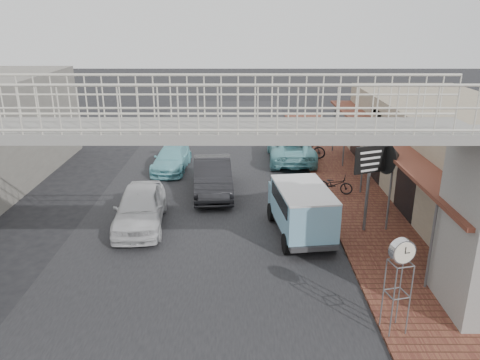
{
  "coord_description": "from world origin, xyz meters",
  "views": [
    {
      "loc": [
        1.38,
        -15.15,
        7.74
      ],
      "look_at": [
        1.35,
        1.81,
        1.8
      ],
      "focal_mm": 35.0,
      "sensor_mm": 36.0,
      "label": 1
    }
  ],
  "objects_px": {
    "dark_sedan": "(213,177)",
    "arrow_sign": "(390,158)",
    "motorcycle_far": "(310,148)",
    "angkot_far": "(172,159)",
    "angkot_van": "(301,205)",
    "white_hatchback": "(140,207)",
    "street_clock": "(402,255)",
    "motorcycle_near": "(334,184)",
    "angkot_curb": "(291,148)"
  },
  "relations": [
    {
      "from": "white_hatchback",
      "to": "arrow_sign",
      "type": "relative_size",
      "value": 1.32
    },
    {
      "from": "motorcycle_near",
      "to": "motorcycle_far",
      "type": "xyz_separation_m",
      "value": [
        -0.35,
        5.68,
        0.12
      ]
    },
    {
      "from": "dark_sedan",
      "to": "motorcycle_near",
      "type": "xyz_separation_m",
      "value": [
        5.56,
        -0.29,
        -0.27
      ]
    },
    {
      "from": "angkot_curb",
      "to": "angkot_van",
      "type": "height_order",
      "value": "angkot_van"
    },
    {
      "from": "street_clock",
      "to": "arrow_sign",
      "type": "bearing_deg",
      "value": 62.33
    },
    {
      "from": "dark_sedan",
      "to": "angkot_far",
      "type": "bearing_deg",
      "value": 119.26
    },
    {
      "from": "angkot_van",
      "to": "angkot_far",
      "type": "bearing_deg",
      "value": 119.19
    },
    {
      "from": "angkot_far",
      "to": "motorcycle_far",
      "type": "relative_size",
      "value": 2.27
    },
    {
      "from": "angkot_van",
      "to": "arrow_sign",
      "type": "height_order",
      "value": "arrow_sign"
    },
    {
      "from": "angkot_curb",
      "to": "arrow_sign",
      "type": "xyz_separation_m",
      "value": [
        2.64,
        -9.09,
        2.12
      ]
    },
    {
      "from": "angkot_far",
      "to": "street_clock",
      "type": "bearing_deg",
      "value": -58.0
    },
    {
      "from": "angkot_curb",
      "to": "arrow_sign",
      "type": "distance_m",
      "value": 9.7
    },
    {
      "from": "dark_sedan",
      "to": "arrow_sign",
      "type": "height_order",
      "value": "arrow_sign"
    },
    {
      "from": "dark_sedan",
      "to": "motorcycle_far",
      "type": "height_order",
      "value": "dark_sedan"
    },
    {
      "from": "motorcycle_near",
      "to": "angkot_van",
      "type": "bearing_deg",
      "value": 170.6
    },
    {
      "from": "dark_sedan",
      "to": "street_clock",
      "type": "relative_size",
      "value": 1.86
    },
    {
      "from": "motorcycle_far",
      "to": "street_clock",
      "type": "relative_size",
      "value": 0.71
    },
    {
      "from": "dark_sedan",
      "to": "street_clock",
      "type": "distance_m",
      "value": 11.52
    },
    {
      "from": "angkot_far",
      "to": "motorcycle_far",
      "type": "bearing_deg",
      "value": 16.78
    },
    {
      "from": "dark_sedan",
      "to": "angkot_van",
      "type": "height_order",
      "value": "angkot_van"
    },
    {
      "from": "motorcycle_near",
      "to": "street_clock",
      "type": "bearing_deg",
      "value": -165.24
    },
    {
      "from": "dark_sedan",
      "to": "street_clock",
      "type": "height_order",
      "value": "street_clock"
    },
    {
      "from": "angkot_van",
      "to": "arrow_sign",
      "type": "bearing_deg",
      "value": 2.34
    },
    {
      "from": "street_clock",
      "to": "arrow_sign",
      "type": "distance_m",
      "value": 6.46
    },
    {
      "from": "white_hatchback",
      "to": "angkot_van",
      "type": "height_order",
      "value": "angkot_van"
    },
    {
      "from": "angkot_far",
      "to": "arrow_sign",
      "type": "distance_m",
      "value": 11.99
    },
    {
      "from": "dark_sedan",
      "to": "angkot_van",
      "type": "bearing_deg",
      "value": -56.61
    },
    {
      "from": "motorcycle_near",
      "to": "street_clock",
      "type": "relative_size",
      "value": 0.63
    },
    {
      "from": "dark_sedan",
      "to": "angkot_far",
      "type": "height_order",
      "value": "dark_sedan"
    },
    {
      "from": "dark_sedan",
      "to": "angkot_far",
      "type": "distance_m",
      "value": 4.25
    },
    {
      "from": "white_hatchback",
      "to": "arrow_sign",
      "type": "bearing_deg",
      "value": -6.61
    },
    {
      "from": "dark_sedan",
      "to": "angkot_van",
      "type": "distance_m",
      "value": 5.7
    },
    {
      "from": "white_hatchback",
      "to": "motorcycle_far",
      "type": "xyz_separation_m",
      "value": [
        7.82,
        8.98,
        -0.12
      ]
    },
    {
      "from": "white_hatchback",
      "to": "dark_sedan",
      "type": "xyz_separation_m",
      "value": [
        2.6,
        3.59,
        0.03
      ]
    },
    {
      "from": "dark_sedan",
      "to": "motorcycle_near",
      "type": "relative_size",
      "value": 2.95
    },
    {
      "from": "white_hatchback",
      "to": "dark_sedan",
      "type": "relative_size",
      "value": 0.93
    },
    {
      "from": "motorcycle_far",
      "to": "angkot_far",
      "type": "bearing_deg",
      "value": 125.09
    },
    {
      "from": "white_hatchback",
      "to": "angkot_far",
      "type": "distance_m",
      "value": 7.12
    },
    {
      "from": "street_clock",
      "to": "angkot_van",
      "type": "bearing_deg",
      "value": 92.8
    },
    {
      "from": "motorcycle_near",
      "to": "arrow_sign",
      "type": "bearing_deg",
      "value": -145.07
    },
    {
      "from": "motorcycle_near",
      "to": "arrow_sign",
      "type": "xyz_separation_m",
      "value": [
        1.19,
        -3.63,
        2.33
      ]
    },
    {
      "from": "dark_sedan",
      "to": "angkot_curb",
      "type": "bearing_deg",
      "value": 46.7
    },
    {
      "from": "dark_sedan",
      "to": "motorcycle_far",
      "type": "bearing_deg",
      "value": 41.15
    },
    {
      "from": "white_hatchback",
      "to": "dark_sedan",
      "type": "bearing_deg",
      "value": 49.47
    },
    {
      "from": "white_hatchback",
      "to": "street_clock",
      "type": "distance_m",
      "value": 10.32
    },
    {
      "from": "white_hatchback",
      "to": "angkot_curb",
      "type": "relative_size",
      "value": 0.84
    },
    {
      "from": "angkot_van",
      "to": "white_hatchback",
      "type": "bearing_deg",
      "value": 164.67
    },
    {
      "from": "angkot_curb",
      "to": "motorcycle_far",
      "type": "relative_size",
      "value": 2.93
    },
    {
      "from": "white_hatchback",
      "to": "street_clock",
      "type": "height_order",
      "value": "street_clock"
    },
    {
      "from": "angkot_curb",
      "to": "street_clock",
      "type": "height_order",
      "value": "street_clock"
    }
  ]
}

